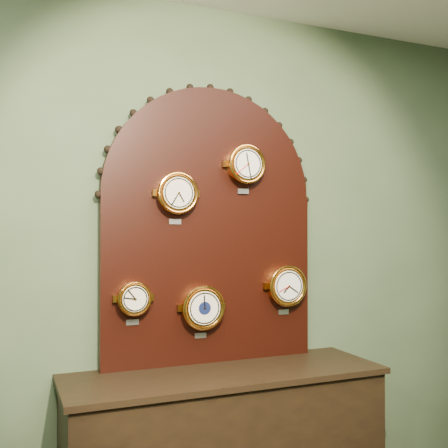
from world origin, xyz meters
name	(u,v)px	position (x,y,z in m)	size (l,w,h in m)	color
wall_back	(207,257)	(0.00, 2.50, 1.40)	(4.00, 4.00, 0.00)	#42573B
display_board	(210,216)	(0.00, 2.45, 1.63)	(1.26, 0.06, 1.53)	black
roman_clock	(177,193)	(-0.21, 2.38, 1.74)	(0.22, 0.08, 0.27)	orange
arabic_clock	(246,164)	(0.18, 2.38, 1.91)	(0.22, 0.08, 0.27)	orange
hygrometer	(134,298)	(-0.44, 2.38, 1.20)	(0.18, 0.08, 0.23)	orange
barometer	(203,307)	(-0.07, 2.38, 1.14)	(0.24, 0.08, 0.29)	orange
tide_clock	(286,286)	(0.44, 2.38, 1.23)	(0.24, 0.08, 0.29)	orange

